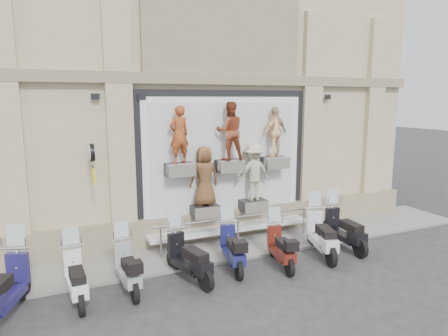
% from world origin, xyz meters
% --- Properties ---
extents(ground, '(90.00, 90.00, 0.00)m').
position_xyz_m(ground, '(0.00, 0.00, 0.00)').
color(ground, '#2A2A2D').
rests_on(ground, ground).
extents(sidewalk, '(16.00, 2.20, 0.08)m').
position_xyz_m(sidewalk, '(0.00, 2.10, 0.04)').
color(sidewalk, gray).
rests_on(sidewalk, ground).
extents(building, '(14.00, 8.60, 12.00)m').
position_xyz_m(building, '(0.00, 7.00, 6.00)').
color(building, '#C3B28E').
rests_on(building, ground).
extents(shop_vitrine, '(5.60, 0.83, 4.30)m').
position_xyz_m(shop_vitrine, '(0.07, 2.74, 2.38)').
color(shop_vitrine, black).
rests_on(shop_vitrine, ground).
extents(guard_rail, '(5.06, 0.10, 0.93)m').
position_xyz_m(guard_rail, '(0.00, 2.00, 0.47)').
color(guard_rail, '#9EA0A5').
rests_on(guard_rail, ground).
extents(clock_sign_bracket, '(0.10, 0.80, 1.02)m').
position_xyz_m(clock_sign_bracket, '(-3.90, 2.47, 2.80)').
color(clock_sign_bracket, black).
rests_on(clock_sign_bracket, ground).
extents(scooter_a, '(1.29, 2.18, 1.71)m').
position_xyz_m(scooter_a, '(-5.88, 0.35, 0.85)').
color(scooter_a, '#1A154C').
rests_on(scooter_a, ground).
extents(scooter_b, '(0.62, 1.84, 1.47)m').
position_xyz_m(scooter_b, '(-4.55, 0.52, 0.74)').
color(scooter_b, white).
rests_on(scooter_b, ground).
extents(scooter_c, '(0.58, 1.80, 1.45)m').
position_xyz_m(scooter_c, '(-3.44, 0.57, 0.73)').
color(scooter_c, gray).
rests_on(scooter_c, ground).
extents(scooter_d, '(1.01, 2.03, 1.58)m').
position_xyz_m(scooter_d, '(-2.02, 0.50, 0.79)').
color(scooter_d, black).
rests_on(scooter_d, ground).
extents(scooter_e, '(0.91, 1.94, 1.52)m').
position_xyz_m(scooter_e, '(-0.78, 0.70, 0.76)').
color(scooter_e, '#16184E').
rests_on(scooter_e, ground).
extents(scooter_f, '(0.86, 1.82, 1.43)m').
position_xyz_m(scooter_f, '(0.43, 0.33, 0.71)').
color(scooter_f, '#57170E').
rests_on(scooter_f, ground).
extents(scooter_g, '(1.18, 2.15, 1.68)m').
position_xyz_m(scooter_g, '(1.82, 0.48, 0.84)').
color(scooter_g, silver).
rests_on(scooter_g, ground).
extents(scooter_h, '(0.73, 2.05, 1.63)m').
position_xyz_m(scooter_h, '(2.76, 0.64, 0.82)').
color(scooter_h, black).
rests_on(scooter_h, ground).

